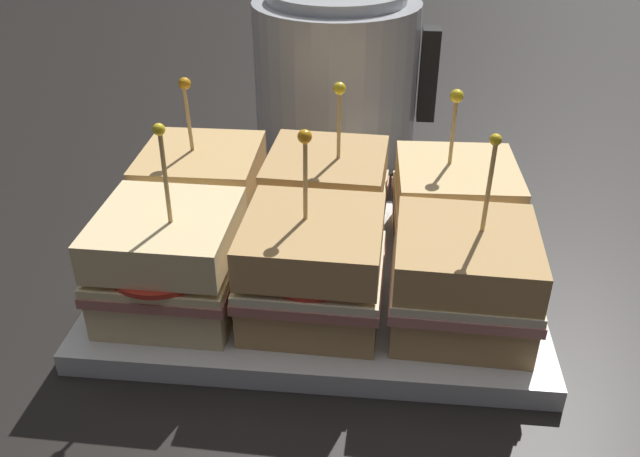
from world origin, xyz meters
The scene contains 9 objects.
ground_plane centered at (0.00, 0.00, 0.00)m, with size 6.00×6.00×0.00m, color black.
serving_platter centered at (0.00, 0.00, 0.01)m, with size 0.36×0.25×0.02m.
sandwich_front_left centered at (-0.11, -0.06, 0.06)m, with size 0.11×0.11×0.16m.
sandwich_front_center centered at (0.00, -0.05, 0.06)m, with size 0.11×0.11×0.15m.
sandwich_front_right centered at (0.11, -0.05, 0.06)m, with size 0.11×0.11×0.15m.
sandwich_back_left centered at (-0.11, 0.05, 0.06)m, with size 0.11×0.11×0.15m.
sandwich_back_center centered at (0.00, 0.06, 0.06)m, with size 0.11×0.11×0.15m.
sandwich_back_right centered at (0.11, 0.06, 0.06)m, with size 0.11×0.11×0.14m.
kettle_steel centered at (-0.01, 0.29, 0.09)m, with size 0.21×0.19×0.21m.
Camera 1 is at (0.05, -0.47, 0.35)m, focal length 38.00 mm.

